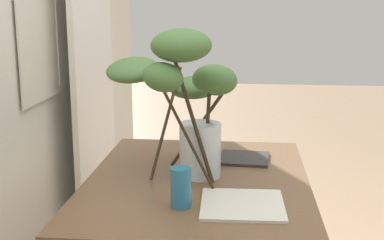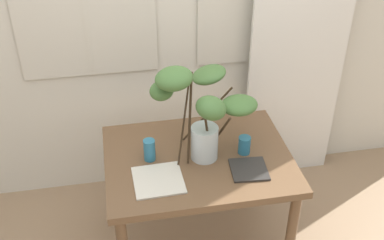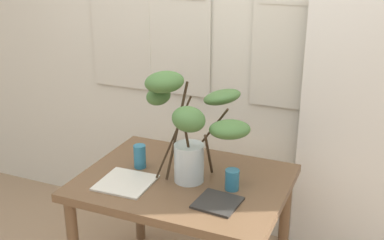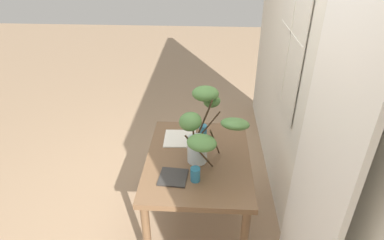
% 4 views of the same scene
% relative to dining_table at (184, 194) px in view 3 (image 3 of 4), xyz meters
% --- Properties ---
extents(back_wall_with_windows, '(4.64, 0.14, 2.68)m').
position_rel_dining_table_xyz_m(back_wall_with_windows, '(-0.00, 0.81, 0.71)').
color(back_wall_with_windows, silver).
rests_on(back_wall_with_windows, ground).
extents(curtain_sheer_side, '(0.70, 0.03, 2.28)m').
position_rel_dining_table_xyz_m(curtain_sheer_side, '(0.83, 0.63, 0.50)').
color(curtain_sheer_side, white).
rests_on(curtain_sheer_side, ground).
extents(dining_table, '(1.10, 0.84, 0.74)m').
position_rel_dining_table_xyz_m(dining_table, '(0.00, 0.00, 0.00)').
color(dining_table, brown).
rests_on(dining_table, ground).
extents(vase_with_branches, '(0.66, 0.57, 0.59)m').
position_rel_dining_table_xyz_m(vase_with_branches, '(0.03, 0.05, 0.42)').
color(vase_with_branches, silver).
rests_on(vase_with_branches, dining_table).
extents(drinking_glass_blue_left, '(0.07, 0.07, 0.13)m').
position_rel_dining_table_xyz_m(drinking_glass_blue_left, '(-0.28, 0.03, 0.17)').
color(drinking_glass_blue_left, teal).
rests_on(drinking_glass_blue_left, dining_table).
extents(drinking_glass_blue_right, '(0.07, 0.07, 0.11)m').
position_rel_dining_table_xyz_m(drinking_glass_blue_right, '(0.28, -0.01, 0.15)').
color(drinking_glass_blue_right, teal).
rests_on(drinking_glass_blue_right, dining_table).
extents(plate_square_left, '(0.28, 0.28, 0.01)m').
position_rel_dining_table_xyz_m(plate_square_left, '(-0.26, -0.17, 0.10)').
color(plate_square_left, silver).
rests_on(plate_square_left, dining_table).
extents(plate_square_right, '(0.22, 0.22, 0.01)m').
position_rel_dining_table_xyz_m(plate_square_right, '(0.26, -0.18, 0.10)').
color(plate_square_right, '#2D2B28').
rests_on(plate_square_right, dining_table).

